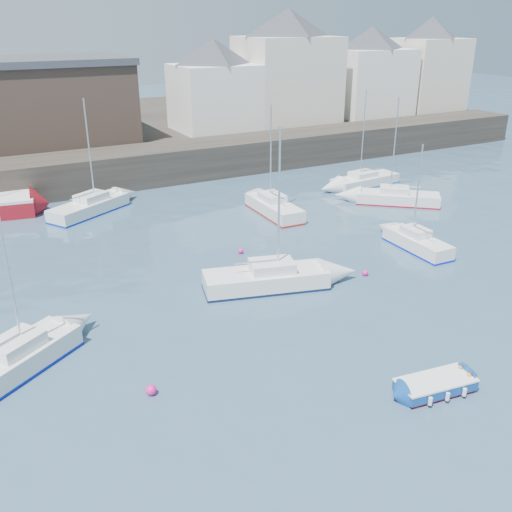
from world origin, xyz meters
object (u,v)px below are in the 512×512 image
buoy_mid (365,275)px  buoy_near (151,394)px  blue_dinghy (435,385)px  sailboat_a (13,361)px  sailboat_b (267,279)px  buoy_far (241,253)px  sailboat_g (365,180)px  sailboat_d (397,198)px  sailboat_c (417,242)px  sailboat_h (89,207)px  sailboat_f (274,207)px

buoy_mid → buoy_near: bearing=-161.2°
blue_dinghy → sailboat_a: 17.27m
sailboat_a → sailboat_b: bearing=8.9°
buoy_mid → buoy_far: buoy_mid is taller
sailboat_b → sailboat_g: size_ratio=1.07×
buoy_far → sailboat_d: bearing=11.9°
sailboat_b → sailboat_c: bearing=1.7°
sailboat_h → buoy_mid: (11.34, -18.75, -0.55)m
blue_dinghy → buoy_near: size_ratio=7.67×
buoy_near → sailboat_f: bearing=47.9°
sailboat_b → sailboat_a: bearing=-171.1°
sailboat_a → buoy_far: sailboat_a is taller
blue_dinghy → sailboat_d: sailboat_d is taller
sailboat_a → buoy_far: 15.95m
sailboat_b → sailboat_h: sailboat_b is taller
sailboat_c → buoy_mid: size_ratio=19.17×
sailboat_f → buoy_near: sailboat_f is taller
buoy_far → blue_dinghy: bearing=-88.9°
sailboat_d → buoy_far: sailboat_d is taller
sailboat_a → buoy_near: sailboat_a is taller
buoy_near → buoy_mid: buoy_near is taller
sailboat_b → blue_dinghy: bearing=-83.5°
sailboat_f → sailboat_h: size_ratio=0.95×
sailboat_a → buoy_mid: (19.06, 0.80, -0.57)m
buoy_mid → buoy_far: size_ratio=1.02×
sailboat_b → sailboat_g: (17.68, 13.87, -0.11)m
sailboat_a → buoy_near: (4.56, -4.12, -0.57)m
sailboat_d → buoy_mid: 14.52m
sailboat_b → sailboat_f: bearing=58.3°
blue_dinghy → sailboat_h: bearing=103.3°
blue_dinghy → sailboat_b: (-1.30, 11.38, 0.24)m
sailboat_d → buoy_near: (-25.31, -14.60, -0.50)m
sailboat_d → sailboat_f: bearing=166.7°
sailboat_a → sailboat_d: bearing=19.3°
sailboat_c → buoy_mid: (-5.38, -1.60, -0.51)m
sailboat_b → sailboat_d: (16.62, 8.41, -0.07)m
sailboat_a → sailboat_b: size_ratio=0.92×
sailboat_f → sailboat_g: sailboat_g is taller
blue_dinghy → sailboat_c: 15.33m
sailboat_g → sailboat_h: sailboat_h is taller
sailboat_a → sailboat_d: sailboat_d is taller
sailboat_d → sailboat_g: bearing=79.0°
sailboat_a → sailboat_c: bearing=5.6°
sailboat_f → sailboat_h: 13.90m
sailboat_c → buoy_far: 11.28m
sailboat_f → sailboat_g: bearing=15.7°
sailboat_c → sailboat_f: bearing=113.5°
sailboat_d → sailboat_g: size_ratio=1.00×
sailboat_d → buoy_far: (-15.64, -3.31, -0.50)m
sailboat_c → sailboat_h: (-16.72, 17.15, 0.04)m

